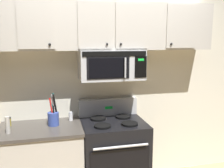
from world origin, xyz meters
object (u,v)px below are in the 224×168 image
at_px(over_range_microwave, 111,65).
at_px(pepper_mill, 8,125).
at_px(stove_range, 113,156).
at_px(salt_shaker, 71,116).
at_px(spice_jar, 9,122).
at_px(utensil_crock_blue, 53,117).

xyz_separation_m(over_range_microwave, pepper_mill, (-1.16, -0.22, -0.58)).
height_order(stove_range, over_range_microwave, over_range_microwave).
distance_m(stove_range, salt_shaker, 0.71).
bearing_deg(stove_range, pepper_mill, -174.74).
distance_m(pepper_mill, spice_jar, 0.25).
bearing_deg(salt_shaker, over_range_microwave, -6.75).
distance_m(stove_range, over_range_microwave, 1.11).
distance_m(over_range_microwave, salt_shaker, 0.79).
xyz_separation_m(over_range_microwave, salt_shaker, (-0.49, 0.06, -0.62)).
relative_size(stove_range, salt_shaker, 10.50).
height_order(stove_range, pepper_mill, stove_range).
bearing_deg(salt_shaker, spice_jar, -176.67).
relative_size(over_range_microwave, spice_jar, 7.19).
distance_m(over_range_microwave, spice_jar, 1.34).
height_order(over_range_microwave, spice_jar, over_range_microwave).
bearing_deg(utensil_crock_blue, salt_shaker, 31.88).
distance_m(salt_shaker, pepper_mill, 0.73).
height_order(stove_range, spice_jar, stove_range).
bearing_deg(pepper_mill, utensil_crock_blue, 18.35).
height_order(stove_range, salt_shaker, stove_range).
distance_m(over_range_microwave, pepper_mill, 1.32).
bearing_deg(over_range_microwave, salt_shaker, 173.25).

